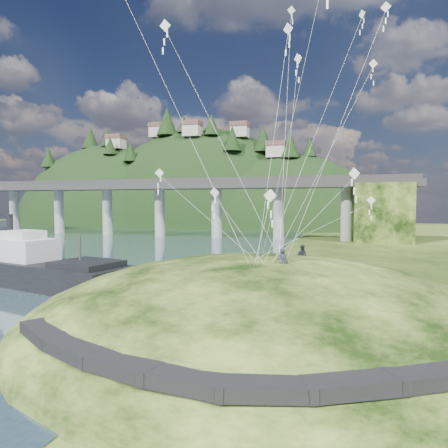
# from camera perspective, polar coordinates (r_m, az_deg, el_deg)

# --- Properties ---
(ground) EXTENTS (320.00, 320.00, 0.00)m
(ground) POSITION_cam_1_polar(r_m,az_deg,el_deg) (29.41, -11.16, -14.25)
(ground) COLOR black
(ground) RESTS_ON ground
(grass_hill) EXTENTS (36.00, 32.00, 13.00)m
(grass_hill) POSITION_cam_1_polar(r_m,az_deg,el_deg) (29.21, 5.61, -17.43)
(grass_hill) COLOR black
(grass_hill) RESTS_ON ground
(footpath) EXTENTS (22.29, 5.84, 0.83)m
(footpath) POSITION_cam_1_polar(r_m,az_deg,el_deg) (17.45, -3.72, -19.29)
(footpath) COLOR black
(footpath) RESTS_ON ground
(bridge) EXTENTS (160.00, 11.00, 15.00)m
(bridge) POSITION_cam_1_polar(r_m,az_deg,el_deg) (102.84, -6.37, 3.58)
(bridge) COLOR #2D2B2B
(bridge) RESTS_ON ground
(far_ridge) EXTENTS (153.00, 70.00, 94.50)m
(far_ridge) POSITION_cam_1_polar(r_m,az_deg,el_deg) (158.40, -4.82, -2.82)
(far_ridge) COLOR black
(far_ridge) RESTS_ON ground
(work_barge) EXTENTS (22.10, 10.54, 7.47)m
(work_barge) POSITION_cam_1_polar(r_m,az_deg,el_deg) (46.57, -24.85, -5.69)
(work_barge) COLOR black
(work_barge) RESTS_ON ground
(wooden_dock) EXTENTS (13.23, 6.24, 0.95)m
(wooden_dock) POSITION_cam_1_polar(r_m,az_deg,el_deg) (38.57, -19.16, -9.54)
(wooden_dock) COLOR #3C2118
(wooden_dock) RESTS_ON ground
(kite_flyers) EXTENTS (1.63, 5.06, 1.95)m
(kite_flyers) POSITION_cam_1_polar(r_m,az_deg,el_deg) (27.68, 9.99, -3.13)
(kite_flyers) COLOR #262832
(kite_flyers) RESTS_ON ground
(kite_swarm) EXTENTS (19.19, 16.62, 18.94)m
(kite_swarm) POSITION_cam_1_polar(r_m,az_deg,el_deg) (31.37, 7.37, 18.02)
(kite_swarm) COLOR white
(kite_swarm) RESTS_ON ground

